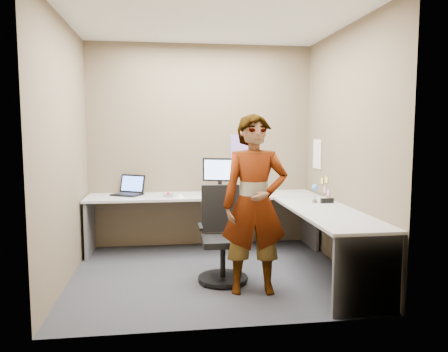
{
  "coord_description": "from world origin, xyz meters",
  "views": [
    {
      "loc": [
        -0.5,
        -4.59,
        1.58
      ],
      "look_at": [
        0.17,
        0.25,
        1.05
      ],
      "focal_mm": 35.0,
      "sensor_mm": 36.0,
      "label": 1
    }
  ],
  "objects": [
    {
      "name": "ground",
      "position": [
        0.0,
        0.0,
        0.0
      ],
      "size": [
        3.0,
        3.0,
        0.0
      ],
      "primitive_type": "plane",
      "color": "#232428",
      "rests_on": "ground"
    },
    {
      "name": "office_chair",
      "position": [
        0.09,
        -0.19,
        0.4
      ],
      "size": [
        0.51,
        0.51,
        0.97
      ],
      "rotation": [
        0.0,
        0.0,
        -0.01
      ],
      "color": "black",
      "rests_on": "ground"
    },
    {
      "name": "desk",
      "position": [
        0.44,
        0.39,
        0.59
      ],
      "size": [
        2.98,
        2.58,
        0.73
      ],
      "color": "#AEAEAE",
      "rests_on": "ground"
    },
    {
      "name": "sticky_note_c",
      "position": [
        1.49,
        0.48,
        0.8
      ],
      "size": [
        0.01,
        0.07,
        0.07
      ],
      "primitive_type": "cube",
      "color": "pink",
      "rests_on": "wall_right"
    },
    {
      "name": "sticky_note_b",
      "position": [
        1.49,
        0.6,
        0.82
      ],
      "size": [
        0.01,
        0.07,
        0.07
      ],
      "primitive_type": "cube",
      "color": "pink",
      "rests_on": "wall_right"
    },
    {
      "name": "wall_right",
      "position": [
        1.5,
        0.0,
        1.35
      ],
      "size": [
        0.0,
        2.7,
        2.7
      ],
      "primitive_type": "plane",
      "rotation": [
        1.57,
        0.0,
        -1.57
      ],
      "color": "brown",
      "rests_on": "ground"
    },
    {
      "name": "calendar_white",
      "position": [
        1.49,
        0.9,
        1.25
      ],
      "size": [
        0.01,
        0.28,
        0.38
      ],
      "primitive_type": "cube",
      "color": "white",
      "rests_on": "wall_right"
    },
    {
      "name": "calendar_purple",
      "position": [
        0.55,
        1.29,
        1.3
      ],
      "size": [
        0.3,
        0.01,
        0.4
      ],
      "primitive_type": "cube",
      "color": "#846BB7",
      "rests_on": "wall_back"
    },
    {
      "name": "sticky_note_d",
      "position": [
        1.49,
        0.7,
        0.92
      ],
      "size": [
        0.01,
        0.07,
        0.07
      ],
      "primitive_type": "cube",
      "color": "#F2E059",
      "rests_on": "wall_right"
    },
    {
      "name": "stapler",
      "position": [
        1.35,
        0.16,
        0.76
      ],
      "size": [
        0.15,
        0.04,
        0.05
      ],
      "primitive_type": "cube",
      "rotation": [
        0.0,
        0.0,
        0.02
      ],
      "color": "black",
      "rests_on": "desk"
    },
    {
      "name": "wall_left",
      "position": [
        -1.5,
        0.0,
        1.35
      ],
      "size": [
        0.0,
        2.7,
        2.7
      ],
      "primitive_type": "plane",
      "rotation": [
        1.57,
        0.0,
        1.57
      ],
      "color": "brown",
      "rests_on": "ground"
    },
    {
      "name": "origami",
      "position": [
        -0.3,
        0.75,
        0.76
      ],
      "size": [
        0.1,
        0.1,
        0.06
      ],
      "primitive_type": "cone",
      "color": "white",
      "rests_on": "desk"
    },
    {
      "name": "paper_ream",
      "position": [
        0.21,
        0.89,
        0.76
      ],
      "size": [
        0.33,
        0.28,
        0.06
      ],
      "primitive_type": "cube",
      "rotation": [
        0.0,
        0.0,
        -0.31
      ],
      "color": "#B72712",
      "rests_on": "desk"
    },
    {
      "name": "trackball_mouse",
      "position": [
        -0.45,
        0.8,
        0.76
      ],
      "size": [
        0.12,
        0.08,
        0.07
      ],
      "color": "#B7B7BC",
      "rests_on": "desk"
    },
    {
      "name": "laptop",
      "position": [
        -0.95,
        1.11,
        0.79
      ],
      "size": [
        0.45,
        0.43,
        0.25
      ],
      "rotation": [
        0.0,
        0.0,
        -0.52
      ],
      "color": "black",
      "rests_on": "desk"
    },
    {
      "name": "sticky_note_a",
      "position": [
        1.49,
        0.55,
        0.95
      ],
      "size": [
        0.01,
        0.07,
        0.07
      ],
      "primitive_type": "cube",
      "color": "#F2E059",
      "rests_on": "wall_right"
    },
    {
      "name": "monitor",
      "position": [
        0.21,
        0.91,
        1.04
      ],
      "size": [
        0.43,
        0.19,
        0.42
      ],
      "rotation": [
        0.0,
        0.0,
        -0.31
      ],
      "color": "black",
      "rests_on": "paper_ream"
    },
    {
      "name": "person",
      "position": [
        0.35,
        -0.56,
        0.86
      ],
      "size": [
        0.66,
        0.47,
        1.72
      ],
      "primitive_type": "imported",
      "rotation": [
        0.0,
        0.0,
        -0.09
      ],
      "color": "#999399",
      "rests_on": "ground"
    },
    {
      "name": "flower",
      "position": [
        1.21,
        0.19,
        0.87
      ],
      "size": [
        0.07,
        0.07,
        0.22
      ],
      "color": "brown",
      "rests_on": "desk"
    },
    {
      "name": "ceiling",
      "position": [
        0.0,
        0.0,
        2.7
      ],
      "size": [
        3.0,
        3.0,
        0.0
      ],
      "primitive_type": "plane",
      "rotation": [
        3.14,
        0.0,
        0.0
      ],
      "color": "white",
      "rests_on": "wall_back"
    },
    {
      "name": "wall_back",
      "position": [
        0.0,
        1.3,
        1.35
      ],
      "size": [
        3.0,
        0.0,
        3.0
      ],
      "primitive_type": "plane",
      "rotation": [
        1.57,
        0.0,
        0.0
      ],
      "color": "brown",
      "rests_on": "ground"
    }
  ]
}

